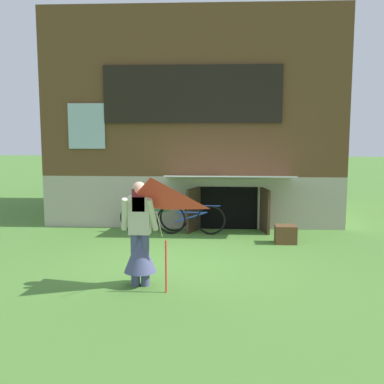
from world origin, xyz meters
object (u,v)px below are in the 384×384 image
at_px(kite, 151,209).
at_px(person, 140,242).
at_px(bicycle_green, 154,217).
at_px(wooden_crate, 286,234).
at_px(bicycle_blue, 191,219).

bearing_deg(kite, person, 114.36).
xyz_separation_m(person, bicycle_green, (-0.30, 3.97, -0.35)).
distance_m(bicycle_green, wooden_crate, 3.17).
distance_m(person, kite, 0.92).
height_order(person, kite, person).
relative_size(kite, wooden_crate, 3.68).
xyz_separation_m(kite, bicycle_blue, (0.33, 4.32, -1.01)).
distance_m(bicycle_blue, bicycle_green, 0.93).
xyz_separation_m(person, bicycle_blue, (0.60, 3.73, -0.35)).
height_order(kite, bicycle_blue, kite).
height_order(bicycle_blue, wooden_crate, bicycle_blue).
distance_m(kite, wooden_crate, 4.48).
xyz_separation_m(bicycle_blue, wooden_crate, (2.12, -0.75, -0.16)).
xyz_separation_m(person, kite, (0.27, -0.59, 0.65)).
height_order(bicycle_green, wooden_crate, bicycle_green).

